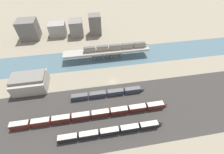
% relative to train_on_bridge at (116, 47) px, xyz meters
% --- Properties ---
extents(ground_plane, '(400.00, 400.00, 0.00)m').
position_rel_train_on_bridge_xyz_m(ground_plane, '(-7.55, -27.28, -9.26)').
color(ground_plane, gray).
extents(railbed_yard, '(280.00, 42.00, 0.01)m').
position_rel_train_on_bridge_xyz_m(railbed_yard, '(-7.55, -51.28, -9.26)').
color(railbed_yard, '#33302D').
rests_on(railbed_yard, ground).
extents(river_water, '(320.00, 24.82, 0.01)m').
position_rel_train_on_bridge_xyz_m(river_water, '(-7.55, 0.00, -9.26)').
color(river_water, '#47606B').
rests_on(river_water, ground).
extents(bridge, '(67.38, 8.36, 7.29)m').
position_rel_train_on_bridge_xyz_m(bridge, '(-7.55, -0.00, -3.76)').
color(bridge, gray).
rests_on(bridge, ground).
extents(train_on_bridge, '(51.62, 2.83, 4.02)m').
position_rel_train_on_bridge_xyz_m(train_on_bridge, '(0.00, 0.00, 0.00)').
color(train_on_bridge, gray).
rests_on(train_on_bridge, bridge).
extents(train_yard_near, '(55.05, 2.95, 3.76)m').
position_rel_train_on_bridge_xyz_m(train_yard_near, '(-13.80, -62.93, -7.42)').
color(train_yard_near, black).
rests_on(train_yard_near, ground).
extents(train_yard_mid, '(87.85, 3.20, 4.14)m').
position_rel_train_on_bridge_xyz_m(train_yard_mid, '(-22.59, -51.97, -7.22)').
color(train_yard_mid, '#5B1E19').
rests_on(train_yard_mid, ground).
extents(train_yard_far, '(47.11, 3.17, 3.60)m').
position_rel_train_on_bridge_xyz_m(train_yard_far, '(-11.68, -38.23, -7.50)').
color(train_yard_far, '#2D384C').
rests_on(train_yard_far, ground).
extents(warehouse_building, '(20.94, 15.33, 10.34)m').
position_rel_train_on_bridge_xyz_m(warehouse_building, '(-60.81, -23.55, -4.35)').
color(warehouse_building, '#9E998E').
rests_on(warehouse_building, ground).
extents(city_block_far_left, '(16.34, 14.12, 17.39)m').
position_rel_train_on_bridge_xyz_m(city_block_far_left, '(-73.93, 41.61, -0.57)').
color(city_block_far_left, '#605B56').
rests_on(city_block_far_left, ground).
extents(city_block_left, '(14.93, 11.28, 12.18)m').
position_rel_train_on_bridge_xyz_m(city_block_left, '(-48.86, 42.32, -3.17)').
color(city_block_left, gray).
rests_on(city_block_left, ground).
extents(city_block_center, '(11.86, 13.14, 14.71)m').
position_rel_train_on_bridge_xyz_m(city_block_center, '(-31.01, 39.99, -1.91)').
color(city_block_center, slate).
rests_on(city_block_center, ground).
extents(city_block_right, '(11.12, 10.11, 18.84)m').
position_rel_train_on_bridge_xyz_m(city_block_right, '(-13.30, 39.32, 0.16)').
color(city_block_right, '#605B56').
rests_on(city_block_right, ground).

